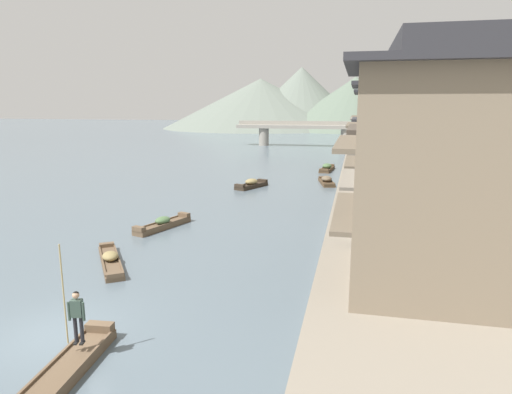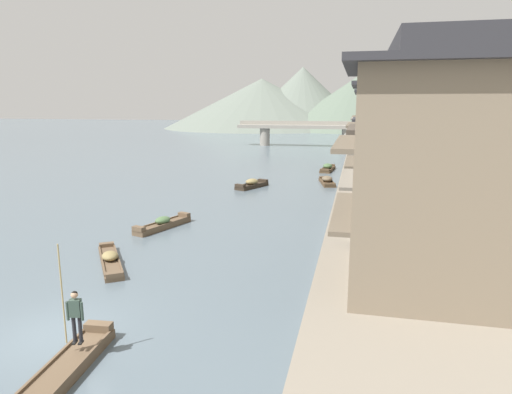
# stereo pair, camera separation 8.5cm
# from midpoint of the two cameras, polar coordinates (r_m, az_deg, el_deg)

# --- Properties ---
(ground_plane) EXTENTS (400.00, 400.00, 0.00)m
(ground_plane) POSITION_cam_midpoint_polar(r_m,az_deg,el_deg) (16.67, -23.97, -15.67)
(ground_plane) COLOR slate
(riverbank_right) EXTENTS (18.00, 110.00, 0.78)m
(riverbank_right) POSITION_cam_midpoint_polar(r_m,az_deg,el_deg) (42.95, 22.73, 1.35)
(riverbank_right) COLOR gray
(riverbank_right) RESTS_ON ground
(boat_foreground_poled) EXTENTS (1.40, 5.45, 0.54)m
(boat_foreground_poled) POSITION_cam_midpoint_polar(r_m,az_deg,el_deg) (13.98, -24.06, -20.43)
(boat_foreground_poled) COLOR brown
(boat_foreground_poled) RESTS_ON ground
(boatman_person) EXTENTS (0.55, 0.31, 3.04)m
(boatman_person) POSITION_cam_midpoint_polar(r_m,az_deg,el_deg) (14.33, -21.82, -13.23)
(boatman_person) COLOR black
(boatman_person) RESTS_ON boat_foreground_poled
(boat_moored_nearest) EXTENTS (2.48, 3.84, 0.82)m
(boat_moored_nearest) POSITION_cam_midpoint_polar(r_m,az_deg,el_deg) (40.71, -0.46, 1.63)
(boat_moored_nearest) COLOR #33281E
(boat_moored_nearest) RESTS_ON ground
(boat_moored_second) EXTENTS (2.17, 4.33, 0.72)m
(boat_moored_second) POSITION_cam_midpoint_polar(r_m,az_deg,el_deg) (27.94, -11.63, -3.38)
(boat_moored_second) COLOR brown
(boat_moored_second) RESTS_ON ground
(boat_moored_third) EXTENTS (1.93, 4.36, 0.75)m
(boat_moored_third) POSITION_cam_midpoint_polar(r_m,az_deg,el_deg) (43.23, 9.04, 2.02)
(boat_moored_third) COLOR brown
(boat_moored_third) RESTS_ON ground
(boat_moored_far) EXTENTS (3.39, 4.38, 0.60)m
(boat_moored_far) POSITION_cam_midpoint_polar(r_m,az_deg,el_deg) (22.42, -17.88, -7.62)
(boat_moored_far) COLOR brown
(boat_moored_far) RESTS_ON ground
(boat_midriver_drifting) EXTENTS (1.56, 4.55, 0.82)m
(boat_midriver_drifting) POSITION_cam_midpoint_polar(r_m,az_deg,el_deg) (51.95, 9.12, 3.64)
(boat_midriver_drifting) COLOR brown
(boat_midriver_drifting) RESTS_ON ground
(house_waterfront_nearest) EXTENTS (6.67, 7.49, 8.74)m
(house_waterfront_nearest) POSITION_cam_midpoint_polar(r_m,az_deg,el_deg) (17.44, 21.53, 3.25)
(house_waterfront_nearest) COLOR #7F705B
(house_waterfront_nearest) RESTS_ON riverbank_right
(house_waterfront_second) EXTENTS (5.23, 7.63, 6.14)m
(house_waterfront_second) POSITION_cam_midpoint_polar(r_m,az_deg,el_deg) (25.39, 17.08, 2.98)
(house_waterfront_second) COLOR gray
(house_waterfront_second) RESTS_ON riverbank_right
(house_waterfront_tall) EXTENTS (7.14, 7.65, 8.74)m
(house_waterfront_tall) POSITION_cam_midpoint_polar(r_m,az_deg,el_deg) (33.02, 17.92, 7.07)
(house_waterfront_tall) COLOR #7F705B
(house_waterfront_tall) RESTS_ON riverbank_right
(house_waterfront_narrow) EXTENTS (7.05, 8.00, 6.14)m
(house_waterfront_narrow) POSITION_cam_midpoint_polar(r_m,az_deg,el_deg) (41.36, 16.78, 6.13)
(house_waterfront_narrow) COLOR gray
(house_waterfront_narrow) RESTS_ON riverbank_right
(house_waterfront_far) EXTENTS (5.55, 8.01, 8.74)m
(house_waterfront_far) POSITION_cam_midpoint_polar(r_m,az_deg,el_deg) (48.93, 15.38, 8.51)
(house_waterfront_far) COLOR gray
(house_waterfront_far) RESTS_ON riverbank_right
(house_waterfront_end) EXTENTS (6.64, 6.55, 8.74)m
(house_waterfront_end) POSITION_cam_midpoint_polar(r_m,az_deg,el_deg) (55.98, 15.65, 8.84)
(house_waterfront_end) COLOR #75604C
(house_waterfront_end) RESTS_ON riverbank_right
(stone_bridge) EXTENTS (24.69, 2.40, 4.48)m
(stone_bridge) POSITION_cam_midpoint_polar(r_m,az_deg,el_deg) (82.33, 6.28, 8.43)
(stone_bridge) COLOR gray
(stone_bridge) RESTS_ON ground
(hill_far_west) EXTENTS (41.32, 41.32, 19.19)m
(hill_far_west) POSITION_cam_midpoint_polar(r_m,az_deg,el_deg) (148.52, 5.94, 12.40)
(hill_far_west) COLOR slate
(hill_far_west) RESTS_ON ground
(hill_far_centre) EXTENTS (62.88, 62.88, 15.63)m
(hill_far_centre) POSITION_cam_midpoint_polar(r_m,az_deg,el_deg) (148.89, 0.75, 11.77)
(hill_far_centre) COLOR slate
(hill_far_centre) RESTS_ON ground
(hill_far_east) EXTENTS (46.46, 46.46, 15.59)m
(hill_far_east) POSITION_cam_midpoint_polar(r_m,az_deg,el_deg) (140.74, 12.60, 11.51)
(hill_far_east) COLOR #5B6B5B
(hill_far_east) RESTS_ON ground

